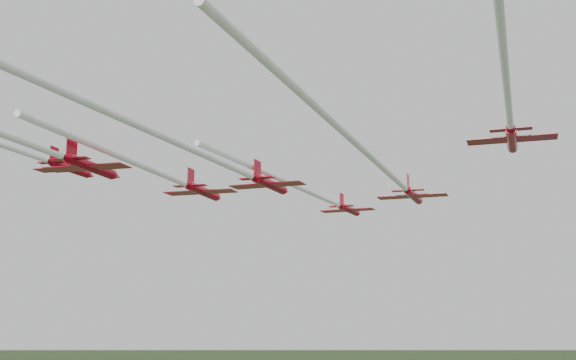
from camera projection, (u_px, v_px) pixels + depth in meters
The scene contains 7 objects.
jet_lead at pixel (321, 197), 97.16m from camera, with size 8.47×50.99×2.42m.
jet_row2_left at pixel (175, 180), 85.95m from camera, with size 12.68×43.86×2.82m.
jet_row2_right at pixel (383, 168), 70.61m from camera, with size 12.85×62.35×2.48m.
jet_row3_left at pixel (18, 151), 78.76m from camera, with size 12.06×44.15×2.41m.
jet_row3_mid at pixel (211, 158), 67.68m from camera, with size 10.81×57.00×2.53m.
jet_row3_right at pixel (509, 110), 63.19m from camera, with size 12.12×48.96×2.64m.
jet_row4_left at pixel (29, 144), 60.60m from camera, with size 12.62×44.36×2.50m.
Camera 1 is at (33.66, -74.73, 42.94)m, focal length 45.00 mm.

